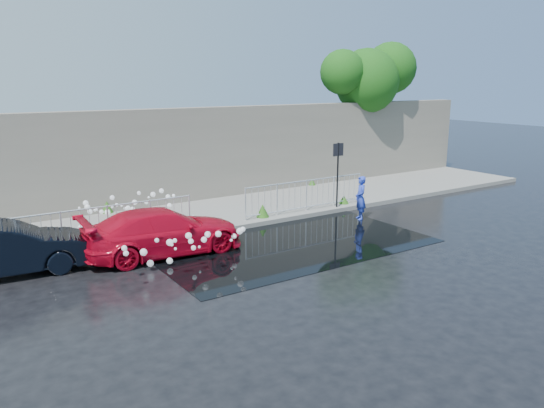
# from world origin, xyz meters

# --- Properties ---
(ground) EXTENTS (90.00, 90.00, 0.00)m
(ground) POSITION_xyz_m (0.00, 0.00, 0.00)
(ground) COLOR black
(ground) RESTS_ON ground
(pavement) EXTENTS (30.00, 4.00, 0.15)m
(pavement) POSITION_xyz_m (0.00, 5.00, 0.07)
(pavement) COLOR gray
(pavement) RESTS_ON ground
(curb) EXTENTS (30.00, 0.25, 0.16)m
(curb) POSITION_xyz_m (0.00, 3.00, 0.08)
(curb) COLOR gray
(curb) RESTS_ON ground
(retaining_wall) EXTENTS (30.00, 0.60, 3.50)m
(retaining_wall) POSITION_xyz_m (0.00, 7.20, 1.90)
(retaining_wall) COLOR #6B655A
(retaining_wall) RESTS_ON pavement
(puddle) EXTENTS (8.00, 5.00, 0.01)m
(puddle) POSITION_xyz_m (0.50, 1.00, 0.01)
(puddle) COLOR black
(puddle) RESTS_ON ground
(sign_post) EXTENTS (0.45, 0.06, 2.50)m
(sign_post) POSITION_xyz_m (4.20, 3.10, 1.72)
(sign_post) COLOR black
(sign_post) RESTS_ON ground
(tree) EXTENTS (5.23, 3.00, 6.43)m
(tree) POSITION_xyz_m (9.70, 7.41, 4.81)
(tree) COLOR #332114
(tree) RESTS_ON ground
(railing_left) EXTENTS (5.05, 0.05, 1.10)m
(railing_left) POSITION_xyz_m (-4.00, 3.35, 0.74)
(railing_left) COLOR silver
(railing_left) RESTS_ON pavement
(railing_right) EXTENTS (5.05, 0.05, 1.10)m
(railing_right) POSITION_xyz_m (3.00, 3.35, 0.74)
(railing_right) COLOR silver
(railing_right) RESTS_ON pavement
(weeds) EXTENTS (12.17, 3.93, 0.44)m
(weeds) POSITION_xyz_m (-0.32, 4.52, 0.33)
(weeds) COLOR #1D4412
(weeds) RESTS_ON pavement
(water_spray) EXTENTS (3.69, 5.57, 1.10)m
(water_spray) POSITION_xyz_m (-2.92, 2.87, 0.68)
(water_spray) COLOR white
(water_spray) RESTS_ON ground
(red_car) EXTENTS (4.45, 1.94, 1.27)m
(red_car) POSITION_xyz_m (-2.91, 2.00, 0.64)
(red_car) COLOR #B8071E
(red_car) RESTS_ON ground
(dark_car) EXTENTS (4.12, 1.75, 1.32)m
(dark_car) POSITION_xyz_m (-6.73, 2.60, 0.66)
(dark_car) COLOR black
(dark_car) RESTS_ON ground
(person) EXTENTS (0.55, 0.64, 1.49)m
(person) POSITION_xyz_m (4.14, 1.80, 0.75)
(person) COLOR #263CBF
(person) RESTS_ON ground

